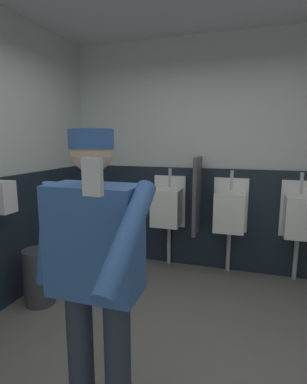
# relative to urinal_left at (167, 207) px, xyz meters

# --- Properties ---
(ground_plane) EXTENTS (4.02, 4.36, 0.04)m
(ground_plane) POSITION_rel_urinal_left_xyz_m (0.45, -1.72, -0.80)
(ground_plane) COLOR slate
(wall_back) EXTENTS (4.02, 0.12, 2.79)m
(wall_back) POSITION_rel_urinal_left_xyz_m (0.45, 0.22, 0.62)
(wall_back) COLOR silver
(wall_back) RESTS_ON ground_plane
(wainscot_band_back) EXTENTS (3.42, 0.03, 1.25)m
(wainscot_band_back) POSITION_rel_urinal_left_xyz_m (0.45, 0.14, -0.15)
(wainscot_band_back) COLOR #19232D
(wainscot_band_back) RESTS_ON ground_plane
(urinal_left) EXTENTS (0.40, 0.34, 1.24)m
(urinal_left) POSITION_rel_urinal_left_xyz_m (0.00, 0.00, 0.00)
(urinal_left) COLOR white
(urinal_left) RESTS_ON ground_plane
(urinal_middle) EXTENTS (0.40, 0.34, 1.24)m
(urinal_middle) POSITION_rel_urinal_left_xyz_m (0.75, 0.00, 0.00)
(urinal_middle) COLOR white
(urinal_middle) RESTS_ON ground_plane
(urinal_right) EXTENTS (0.40, 0.34, 1.24)m
(urinal_right) POSITION_rel_urinal_left_xyz_m (1.50, 0.00, 0.00)
(urinal_right) COLOR white
(urinal_right) RESTS_ON ground_plane
(privacy_divider_panel) EXTENTS (0.04, 0.40, 0.90)m
(privacy_divider_panel) POSITION_rel_urinal_left_xyz_m (0.37, -0.07, 0.17)
(privacy_divider_panel) COLOR #4C4C51
(person) EXTENTS (0.67, 0.60, 1.64)m
(person) POSITION_rel_urinal_left_xyz_m (0.22, -2.24, 0.18)
(person) COLOR #2D3342
(person) RESTS_ON ground_plane
(cell_phone) EXTENTS (0.06, 0.02, 0.11)m
(cell_phone) POSITION_rel_urinal_left_xyz_m (0.51, -2.74, 0.71)
(cell_phone) COLOR silver
(trash_bin) EXTENTS (0.29, 0.29, 0.55)m
(trash_bin) POSITION_rel_urinal_left_xyz_m (-0.96, -1.23, -0.50)
(trash_bin) COLOR #38383D
(trash_bin) RESTS_ON ground_plane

